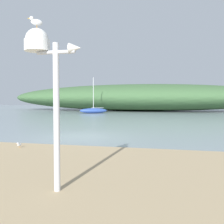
# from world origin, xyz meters

# --- Properties ---
(ground_plane) EXTENTS (120.00, 120.00, 0.00)m
(ground_plane) POSITION_xyz_m (0.00, 0.00, 0.00)
(ground_plane) COLOR gray
(distant_hill) EXTENTS (45.01, 11.94, 4.42)m
(distant_hill) POSITION_xyz_m (-0.66, 30.02, 2.21)
(distant_hill) COLOR #3D6038
(distant_hill) RESTS_ON ground
(mast_structure) EXTENTS (1.13, 0.48, 3.14)m
(mast_structure) POSITION_xyz_m (2.24, -8.20, 2.76)
(mast_structure) COLOR silver
(mast_structure) RESTS_ON beach_sand
(seagull_on_radar) EXTENTS (0.26, 0.23, 0.21)m
(seagull_on_radar) POSITION_xyz_m (2.10, -8.21, 3.46)
(seagull_on_radar) COLOR orange
(seagull_on_radar) RESTS_ON mast_structure
(sailboat_by_sandbar) EXTENTS (3.88, 2.64, 4.94)m
(sailboat_by_sandbar) POSITION_xyz_m (-5.82, 21.14, 0.38)
(sailboat_by_sandbar) COLOR #2D4C9E
(sailboat_by_sandbar) RESTS_ON ground
(seagull_upper_strand) EXTENTS (0.11, 0.28, 0.20)m
(seagull_upper_strand) POSITION_xyz_m (-0.77, -4.42, 0.32)
(seagull_upper_strand) COLOR orange
(seagull_upper_strand) RESTS_ON beach_sand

